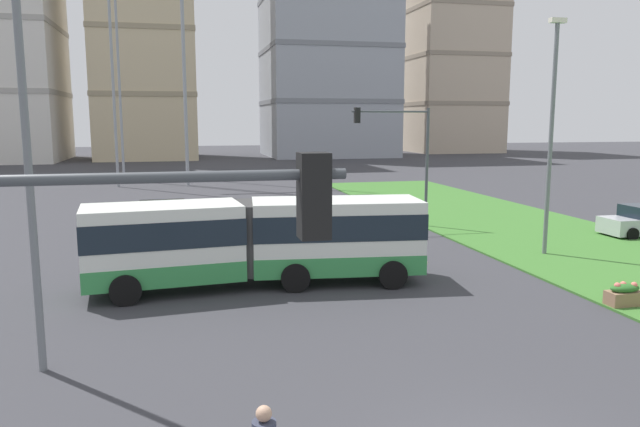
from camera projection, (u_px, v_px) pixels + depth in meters
name	position (u px, v px, depth m)	size (l,w,h in m)	color
articulated_bus	(258.00, 240.00, 21.21)	(12.02, 3.23, 3.00)	silver
car_grey_wagon	(165.00, 216.00, 32.03)	(4.44, 2.09, 1.58)	slate
flower_planter_2	(624.00, 294.00, 18.90)	(1.10, 0.56, 0.74)	#937051
traffic_light_near_left	(73.00, 348.00, 5.30)	(3.86, 0.28, 5.54)	#474C51
traffic_light_far_right	(403.00, 146.00, 32.12)	(4.33, 0.28, 6.45)	#474C51
streetlight_left	(27.00, 144.00, 13.39)	(0.70, 0.28, 9.68)	slate
streetlight_median	(551.00, 129.00, 25.43)	(0.70, 0.28, 9.96)	slate
apartment_tower_centre	(327.00, 26.00, 95.86)	(19.61, 18.80, 41.03)	#9EA3AD
apartment_tower_eastcentre	(449.00, 37.00, 109.32)	(15.08, 18.11, 41.27)	#C6B299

